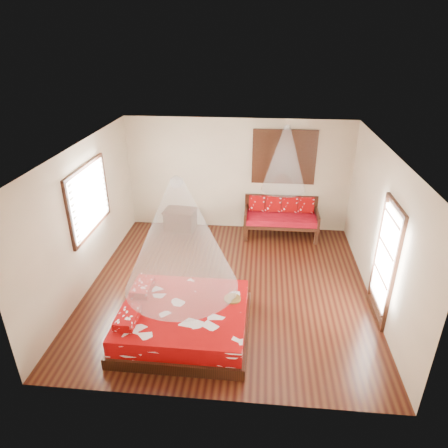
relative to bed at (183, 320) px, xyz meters
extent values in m
cube|color=black|center=(0.64, 1.42, -0.26)|extent=(5.50, 5.50, 0.02)
cube|color=silver|center=(0.64, 1.42, 2.56)|extent=(5.50, 5.50, 0.02)
cube|color=#BFAA8C|center=(-2.12, 1.42, 1.15)|extent=(0.02, 5.50, 2.80)
cube|color=#BFAA8C|center=(3.40, 1.42, 1.15)|extent=(0.02, 5.50, 2.80)
cube|color=#BFAA8C|center=(0.64, 4.18, 1.15)|extent=(5.50, 0.02, 2.80)
cube|color=#BFAA8C|center=(0.64, -1.34, 1.15)|extent=(5.50, 0.02, 2.80)
cube|color=black|center=(0.02, 0.00, -0.15)|extent=(2.16, 1.96, 0.20)
cube|color=#8D0405|center=(0.02, 0.00, 0.10)|extent=(2.06, 1.86, 0.30)
cube|color=#8D0405|center=(-0.79, -0.40, 0.32)|extent=(0.31, 0.56, 0.14)
cube|color=#8D0405|center=(-0.78, 0.41, 0.32)|extent=(0.31, 0.56, 0.14)
cube|color=black|center=(0.89, 3.37, -0.04)|extent=(0.08, 0.08, 0.42)
cube|color=black|center=(2.58, 3.37, -0.04)|extent=(0.08, 0.08, 0.42)
cube|color=black|center=(0.89, 4.06, -0.04)|extent=(0.08, 0.08, 0.42)
cube|color=black|center=(2.58, 4.06, -0.04)|extent=(0.08, 0.08, 0.42)
cube|color=black|center=(1.73, 3.72, 0.13)|extent=(1.81, 0.80, 0.08)
cube|color=maroon|center=(1.73, 3.72, 0.24)|extent=(1.75, 0.74, 0.14)
cube|color=black|center=(1.73, 4.08, 0.42)|extent=(1.81, 0.06, 0.55)
cube|color=black|center=(0.87, 3.72, 0.29)|extent=(0.06, 0.80, 0.30)
cube|color=black|center=(2.60, 3.72, 0.29)|extent=(0.06, 0.80, 0.30)
cube|color=#8D0405|center=(1.13, 3.96, 0.50)|extent=(0.38, 0.20, 0.40)
cube|color=#8D0405|center=(1.53, 3.96, 0.50)|extent=(0.38, 0.20, 0.40)
cube|color=#8D0405|center=(1.94, 3.96, 0.50)|extent=(0.38, 0.20, 0.40)
cube|color=#8D0405|center=(2.34, 3.96, 0.50)|extent=(0.38, 0.20, 0.40)
cube|color=black|center=(-0.80, 3.87, -0.01)|extent=(0.80, 0.61, 0.49)
cube|color=black|center=(-0.80, 3.87, 0.26)|extent=(0.84, 0.66, 0.05)
cube|color=black|center=(1.73, 4.14, 1.65)|extent=(1.52, 0.06, 1.32)
cube|color=black|center=(1.73, 4.13, 1.65)|extent=(1.35, 0.04, 1.10)
cube|color=black|center=(-2.08, 1.62, 1.45)|extent=(0.08, 1.74, 1.34)
cube|color=white|center=(-2.04, 1.62, 1.45)|extent=(0.04, 1.54, 1.10)
cube|color=black|center=(3.36, 0.82, 0.80)|extent=(0.08, 1.02, 2.16)
cube|color=white|center=(3.34, 0.82, 0.90)|extent=(0.03, 0.82, 1.70)
cylinder|color=brown|center=(0.81, 0.31, 0.26)|extent=(0.29, 0.29, 0.03)
cone|color=white|center=(0.02, 0.00, 1.60)|extent=(1.79, 1.79, 1.80)
cone|color=white|center=(1.73, 3.67, 1.75)|extent=(1.03, 1.03, 1.50)
camera|label=1|loc=(1.19, -5.22, 4.36)|focal=32.00mm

